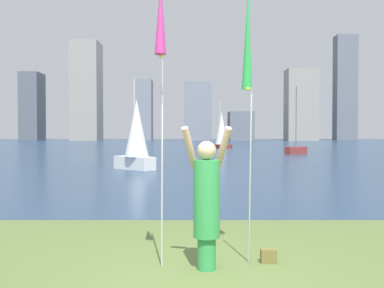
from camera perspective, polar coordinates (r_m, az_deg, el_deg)
name	(u,v)px	position (r m, az deg, el deg)	size (l,w,h in m)	color
ground	(195,148)	(57.03, 0.35, -0.50)	(120.00, 138.00, 0.12)	#5B7038
person	(208,199)	(6.58, 2.04, -6.83)	(0.75, 0.55, 2.03)	green
kite_flag_left	(162,27)	(6.64, -3.67, 14.23)	(0.16, 0.56, 4.06)	#B2B2B7
kite_flag_right	(249,45)	(7.27, 7.10, 12.04)	(0.16, 0.69, 4.12)	#B2B2B7
bag	(270,256)	(7.17, 9.63, -13.46)	(0.23, 0.15, 0.20)	olive
sailboat_1	(138,136)	(24.01, -6.67, 1.00)	(2.35, 2.30, 4.70)	white
sailboat_2	(298,150)	(41.73, 12.92, -0.68)	(2.17, 1.77, 5.97)	maroon
sailboat_3	(223,130)	(54.91, 3.87, 1.77)	(2.98, 1.81, 5.56)	maroon
skyline_tower_0	(34,107)	(112.44, -18.88, 4.38)	(4.26, 6.32, 15.41)	#565B66
skyline_tower_1	(88,92)	(105.19, -12.65, 6.32)	(5.92, 7.33, 21.63)	gray
skyline_tower_2	(146,110)	(108.06, -5.64, 4.18)	(3.53, 5.39, 13.95)	gray
skyline_tower_3	(199,111)	(104.20, 0.93, 4.05)	(6.12, 3.23, 13.09)	gray
skyline_tower_4	(242,126)	(103.30, 6.24, 2.20)	(5.29, 7.33, 6.35)	slate
skyline_tower_5	(303,105)	(104.51, 13.52, 4.69)	(6.59, 5.62, 15.60)	gray
skyline_tower_6	(347,88)	(112.14, 18.59, 6.56)	(4.70, 3.62, 23.89)	slate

